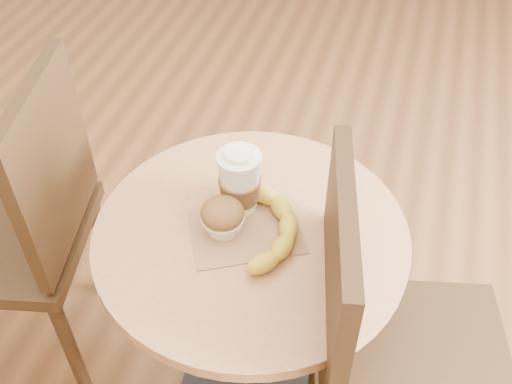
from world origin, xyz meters
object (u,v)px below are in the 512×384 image
at_px(chair_right, 384,349).
at_px(cafe_table, 251,289).
at_px(coffee_cup, 240,183).
at_px(banana, 257,225).
at_px(muffin, 223,217).
at_px(chair_left, 25,225).

bearing_deg(chair_right, cafe_table, 62.48).
relative_size(chair_right, coffee_cup, 6.16).
xyz_separation_m(coffee_cup, banana, (0.06, -0.06, -0.05)).
height_order(coffee_cup, banana, coffee_cup).
bearing_deg(banana, chair_right, -39.50).
height_order(cafe_table, muffin, muffin).
bearing_deg(banana, chair_left, 153.98).
distance_m(cafe_table, chair_right, 0.35).
relative_size(cafe_table, chair_right, 0.74).
relative_size(chair_left, banana, 3.60).
xyz_separation_m(coffee_cup, muffin, (-0.01, -0.08, -0.03)).
bearing_deg(chair_left, coffee_cup, 81.69).
xyz_separation_m(chair_right, banana, (-0.32, 0.09, 0.22)).
distance_m(coffee_cup, muffin, 0.09).
relative_size(chair_left, coffee_cup, 6.07).
distance_m(coffee_cup, banana, 0.10).
distance_m(chair_right, banana, 0.40).
xyz_separation_m(cafe_table, banana, (0.01, -0.00, 0.24)).
distance_m(chair_right, coffee_cup, 0.49).
relative_size(muffin, banana, 0.35).
bearing_deg(chair_left, muffin, 73.63).
xyz_separation_m(cafe_table, muffin, (-0.06, -0.02, 0.26)).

